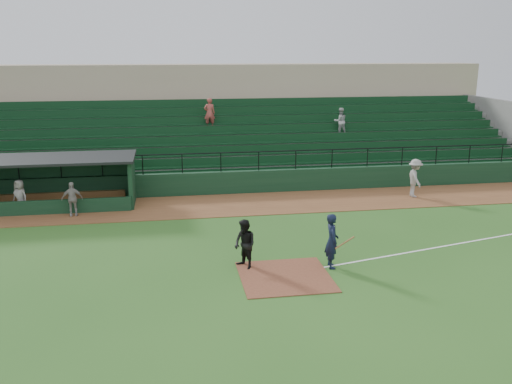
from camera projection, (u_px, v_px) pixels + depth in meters
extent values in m
plane|color=#2A591C|center=(279.00, 266.00, 19.26)|extent=(90.00, 90.00, 0.00)
cube|color=brown|center=(246.00, 204.00, 26.89)|extent=(40.00, 4.00, 0.03)
cube|color=brown|center=(285.00, 277.00, 18.30)|extent=(3.00, 3.00, 0.03)
cube|color=white|center=(470.00, 242.00, 21.66)|extent=(17.49, 4.44, 0.01)
cube|color=#10321B|center=(240.00, 182.00, 28.85)|extent=(36.00, 0.35, 1.20)
cylinder|color=black|center=(240.00, 152.00, 28.44)|extent=(36.00, 0.06, 0.06)
cube|color=slate|center=(229.00, 144.00, 33.22)|extent=(36.00, 9.00, 3.60)
cube|color=#0D3218|center=(230.00, 138.00, 32.63)|extent=(34.56, 8.00, 4.05)
cube|color=slate|center=(500.00, 132.00, 36.02)|extent=(0.35, 9.50, 4.20)
cube|color=tan|center=(218.00, 110.00, 39.07)|extent=(38.00, 3.00, 6.40)
cube|color=slate|center=(221.00, 106.00, 37.04)|extent=(36.00, 2.00, 0.20)
imported|color=#ABABAB|center=(340.00, 121.00, 33.79)|extent=(0.81, 0.63, 1.67)
imported|color=#A9463E|center=(210.00, 113.00, 33.35)|extent=(0.67, 0.44, 1.85)
cube|color=#10321B|center=(47.00, 178.00, 27.37)|extent=(8.50, 0.20, 2.30)
cube|color=#10321B|center=(132.00, 181.00, 26.79)|extent=(0.20, 2.60, 2.30)
cube|color=black|center=(39.00, 159.00, 25.82)|extent=(8.90, 3.20, 0.12)
cube|color=olive|center=(47.00, 197.00, 27.21)|extent=(7.65, 0.40, 0.50)
cube|color=#10321B|center=(37.00, 208.00, 25.04)|extent=(8.50, 0.12, 0.70)
imported|color=black|center=(332.00, 241.00, 18.90)|extent=(0.49, 0.73, 1.94)
cylinder|color=olive|center=(345.00, 243.00, 18.78)|extent=(0.79, 0.34, 0.35)
imported|color=black|center=(245.00, 244.00, 18.85)|extent=(1.00, 1.06, 1.74)
imported|color=gray|center=(415.00, 178.00, 27.95)|extent=(0.85, 1.33, 1.96)
imported|color=#9D9893|center=(72.00, 199.00, 24.80)|extent=(0.97, 0.52, 1.57)
imported|color=gray|center=(20.00, 196.00, 25.19)|extent=(0.92, 0.82, 1.58)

